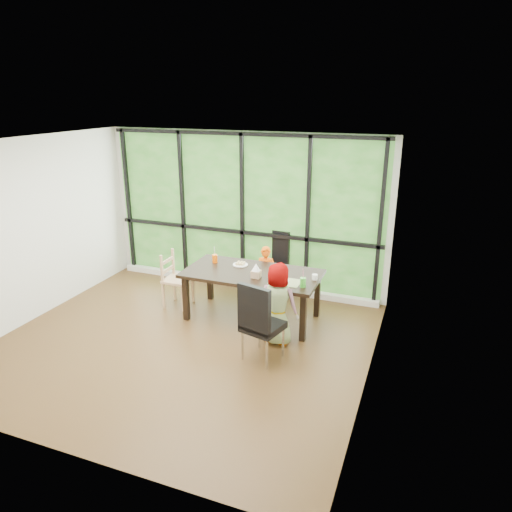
# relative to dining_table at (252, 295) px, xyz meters

# --- Properties ---
(ground) EXTENTS (5.00, 5.00, 0.00)m
(ground) POSITION_rel_dining_table_xyz_m (-0.62, -1.07, -0.38)
(ground) COLOR black
(ground) RESTS_ON ground
(back_wall) EXTENTS (5.00, 0.00, 5.00)m
(back_wall) POSITION_rel_dining_table_xyz_m (-0.62, 1.18, 0.98)
(back_wall) COLOR silver
(back_wall) RESTS_ON ground
(foliage_backdrop) EXTENTS (4.80, 0.02, 2.65)m
(foliage_backdrop) POSITION_rel_dining_table_xyz_m (-0.62, 1.16, 0.98)
(foliage_backdrop) COLOR #225118
(foliage_backdrop) RESTS_ON back_wall
(window_mullions) EXTENTS (4.80, 0.06, 2.65)m
(window_mullions) POSITION_rel_dining_table_xyz_m (-0.62, 1.12, 0.98)
(window_mullions) COLOR black
(window_mullions) RESTS_ON back_wall
(window_sill) EXTENTS (4.80, 0.12, 0.10)m
(window_sill) POSITION_rel_dining_table_xyz_m (-0.62, 1.08, -0.33)
(window_sill) COLOR silver
(window_sill) RESTS_ON ground
(dining_table) EXTENTS (2.03, 1.04, 0.75)m
(dining_table) POSITION_rel_dining_table_xyz_m (0.00, 0.00, 0.00)
(dining_table) COLOR black
(dining_table) RESTS_ON ground
(chair_window_leather) EXTENTS (0.54, 0.54, 1.08)m
(chair_window_leather) POSITION_rel_dining_table_xyz_m (-0.03, 0.99, 0.17)
(chair_window_leather) COLOR black
(chair_window_leather) RESTS_ON ground
(chair_interior_leather) EXTENTS (0.56, 0.56, 1.08)m
(chair_interior_leather) POSITION_rel_dining_table_xyz_m (0.55, -1.04, 0.17)
(chair_interior_leather) COLOR black
(chair_interior_leather) RESTS_ON ground
(chair_end_beech) EXTENTS (0.41, 0.43, 0.90)m
(chair_end_beech) POSITION_rel_dining_table_xyz_m (-1.28, -0.01, 0.08)
(chair_end_beech) COLOR tan
(chair_end_beech) RESTS_ON ground
(child_toddler) EXTENTS (0.36, 0.25, 0.95)m
(child_toddler) POSITION_rel_dining_table_xyz_m (0.00, 0.61, 0.10)
(child_toddler) COLOR #E55206
(child_toddler) RESTS_ON ground
(child_older) EXTENTS (0.58, 0.39, 1.16)m
(child_older) POSITION_rel_dining_table_xyz_m (0.60, -0.57, 0.20)
(child_older) COLOR slate
(child_older) RESTS_ON ground
(placemat) EXTENTS (0.43, 0.31, 0.01)m
(placemat) POSITION_rel_dining_table_xyz_m (0.58, -0.19, 0.38)
(placemat) COLOR tan
(placemat) RESTS_ON dining_table
(plate_far) EXTENTS (0.23, 0.23, 0.01)m
(plate_far) POSITION_rel_dining_table_xyz_m (-0.28, 0.21, 0.38)
(plate_far) COLOR white
(plate_far) RESTS_ON dining_table
(plate_near) EXTENTS (0.22, 0.22, 0.01)m
(plate_near) POSITION_rel_dining_table_xyz_m (0.52, -0.19, 0.38)
(plate_near) COLOR white
(plate_near) RESTS_ON dining_table
(orange_cup) EXTENTS (0.08, 0.08, 0.13)m
(orange_cup) POSITION_rel_dining_table_xyz_m (-0.70, 0.19, 0.44)
(orange_cup) COLOR #EF5A03
(orange_cup) RESTS_ON dining_table
(green_cup) EXTENTS (0.08, 0.08, 0.13)m
(green_cup) POSITION_rel_dining_table_xyz_m (0.86, -0.28, 0.44)
(green_cup) COLOR green
(green_cup) RESTS_ON dining_table
(white_mug) EXTENTS (0.08, 0.08, 0.08)m
(white_mug) POSITION_rel_dining_table_xyz_m (0.94, 0.05, 0.41)
(white_mug) COLOR white
(white_mug) RESTS_ON dining_table
(tissue_box) EXTENTS (0.12, 0.12, 0.11)m
(tissue_box) POSITION_rel_dining_table_xyz_m (0.13, -0.18, 0.43)
(tissue_box) COLOR tan
(tissue_box) RESTS_ON dining_table
(crepe_rolls_far) EXTENTS (0.15, 0.12, 0.04)m
(crepe_rolls_far) POSITION_rel_dining_table_xyz_m (-0.28, 0.21, 0.41)
(crepe_rolls_far) COLOR tan
(crepe_rolls_far) RESTS_ON plate_far
(crepe_rolls_near) EXTENTS (0.15, 0.12, 0.04)m
(crepe_rolls_near) POSITION_rel_dining_table_xyz_m (0.52, -0.19, 0.41)
(crepe_rolls_near) COLOR tan
(crepe_rolls_near) RESTS_ON plate_near
(straw_white) EXTENTS (0.01, 0.04, 0.20)m
(straw_white) POSITION_rel_dining_table_xyz_m (-0.70, 0.19, 0.55)
(straw_white) COLOR white
(straw_white) RESTS_ON orange_cup
(straw_pink) EXTENTS (0.01, 0.04, 0.20)m
(straw_pink) POSITION_rel_dining_table_xyz_m (0.86, -0.28, 0.55)
(straw_pink) COLOR pink
(straw_pink) RESTS_ON green_cup
(tissue) EXTENTS (0.12, 0.12, 0.11)m
(tissue) POSITION_rel_dining_table_xyz_m (0.13, -0.18, 0.54)
(tissue) COLOR white
(tissue) RESTS_ON tissue_box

